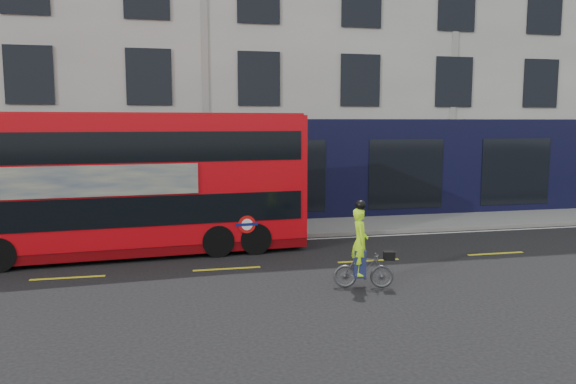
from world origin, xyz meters
name	(u,v)px	position (x,y,z in m)	size (l,w,h in m)	color
ground	(234,285)	(0.00, 0.00, 0.00)	(120.00, 120.00, 0.00)	black
pavement	(211,231)	(0.00, 6.50, 0.06)	(60.00, 3.00, 0.12)	slate
kerb	(215,240)	(0.00, 5.00, 0.07)	(60.00, 0.12, 0.13)	slate
building_terrace	(196,41)	(0.00, 12.94, 7.49)	(50.00, 10.07, 15.00)	#BAB8AF
road_edge_line	(216,244)	(0.00, 4.70, 0.00)	(58.00, 0.10, 0.01)	silver
lane_dashes	(227,269)	(0.00, 1.50, 0.00)	(58.00, 0.12, 0.01)	gold
bus	(130,183)	(-2.55, 3.80, 2.13)	(10.45, 3.11, 4.15)	red
cyclist	(362,258)	(2.92, -0.89, 0.72)	(1.46, 0.74, 2.09)	#45474A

